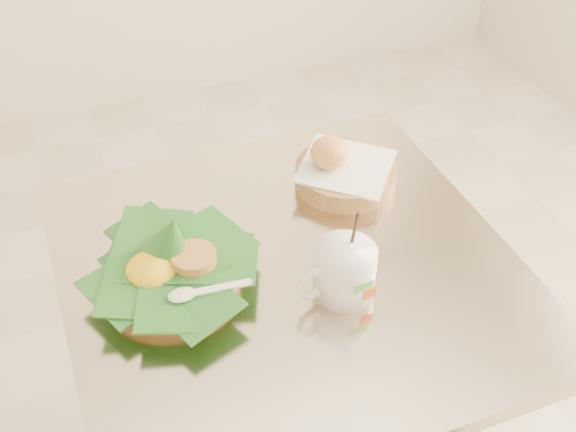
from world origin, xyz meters
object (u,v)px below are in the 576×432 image
object	(u,v)px
rice_basket	(170,264)
bread_basket	(343,170)
coffee_mug	(343,270)
cafe_table	(290,355)

from	to	relation	value
rice_basket	bread_basket	world-z (taller)	rice_basket
bread_basket	coffee_mug	distance (m)	0.27
coffee_mug	bread_basket	bearing A→B (deg)	66.02
rice_basket	bread_basket	bearing A→B (deg)	21.15
cafe_table	rice_basket	xyz separation A→B (m)	(-0.18, 0.03, 0.26)
rice_basket	coffee_mug	bearing A→B (deg)	-25.36
cafe_table	rice_basket	distance (m)	0.32
cafe_table	bread_basket	distance (m)	0.34
cafe_table	coffee_mug	size ratio (longest dim) A/B	4.63
cafe_table	coffee_mug	xyz separation A→B (m)	(0.06, -0.08, 0.26)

